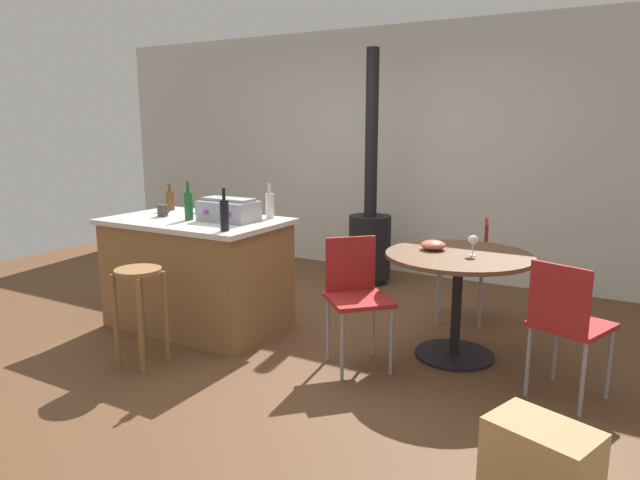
# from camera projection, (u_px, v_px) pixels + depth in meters

# --- Properties ---
(ground_plane) EXTENTS (8.80, 8.80, 0.00)m
(ground_plane) POSITION_uv_depth(u_px,v_px,m) (281.00, 338.00, 4.50)
(ground_plane) COLOR brown
(back_wall) EXTENTS (8.00, 0.10, 2.70)m
(back_wall) POSITION_uv_depth(u_px,v_px,m) (403.00, 152.00, 6.34)
(back_wall) COLOR beige
(back_wall) RESTS_ON ground_plane
(kitchen_island) EXTENTS (1.43, 0.90, 0.90)m
(kitchen_island) POSITION_uv_depth(u_px,v_px,m) (198.00, 273.00, 4.72)
(kitchen_island) COLOR olive
(kitchen_island) RESTS_ON ground_plane
(wooden_stool) EXTENTS (0.31, 0.31, 0.69)m
(wooden_stool) POSITION_uv_depth(u_px,v_px,m) (140.00, 297.00, 3.92)
(wooden_stool) COLOR olive
(wooden_stool) RESTS_ON ground_plane
(dining_table) EXTENTS (1.03, 1.03, 0.76)m
(dining_table) POSITION_uv_depth(u_px,v_px,m) (458.00, 278.00, 4.04)
(dining_table) COLOR black
(dining_table) RESTS_ON ground_plane
(folding_chair_near) EXTENTS (0.51, 0.51, 0.87)m
(folding_chair_near) POSITION_uv_depth(u_px,v_px,m) (567.00, 320.00, 3.39)
(folding_chair_near) COLOR maroon
(folding_chair_near) RESTS_ON ground_plane
(folding_chair_far) EXTENTS (0.49, 0.49, 0.87)m
(folding_chair_far) POSITION_uv_depth(u_px,v_px,m) (470.00, 262.00, 4.81)
(folding_chair_far) COLOR maroon
(folding_chair_far) RESTS_ON ground_plane
(folding_chair_left) EXTENTS (0.57, 0.57, 0.88)m
(folding_chair_left) POSITION_uv_depth(u_px,v_px,m) (356.00, 291.00, 3.93)
(folding_chair_left) COLOR maroon
(folding_chair_left) RESTS_ON ground_plane
(wood_stove) EXTENTS (0.44, 0.45, 2.40)m
(wood_stove) POSITION_uv_depth(u_px,v_px,m) (370.00, 229.00, 5.99)
(wood_stove) COLOR black
(wood_stove) RESTS_ON ground_plane
(toolbox) EXTENTS (0.45, 0.29, 0.18)m
(toolbox) POSITION_uv_depth(u_px,v_px,m) (229.00, 210.00, 4.51)
(toolbox) COLOR gray
(toolbox) RESTS_ON kitchen_island
(bottle_0) EXTENTS (0.06, 0.06, 0.31)m
(bottle_0) POSITION_uv_depth(u_px,v_px,m) (224.00, 215.00, 4.08)
(bottle_0) COLOR black
(bottle_0) RESTS_ON kitchen_island
(bottle_1) EXTENTS (0.07, 0.07, 0.31)m
(bottle_1) POSITION_uv_depth(u_px,v_px,m) (189.00, 205.00, 4.56)
(bottle_1) COLOR #194C23
(bottle_1) RESTS_ON kitchen_island
(bottle_2) EXTENTS (0.07, 0.07, 0.28)m
(bottle_2) POSITION_uv_depth(u_px,v_px,m) (270.00, 205.00, 4.63)
(bottle_2) COLOR #B7B2AD
(bottle_2) RESTS_ON kitchen_island
(bottle_3) EXTENTS (0.07, 0.07, 0.24)m
(bottle_3) POSITION_uv_depth(u_px,v_px,m) (170.00, 200.00, 5.09)
(bottle_3) COLOR #603314
(bottle_3) RESTS_ON kitchen_island
(cup_0) EXTENTS (0.12, 0.09, 0.09)m
(cup_0) POSITION_uv_depth(u_px,v_px,m) (200.00, 207.00, 4.94)
(cup_0) COLOR #4C7099
(cup_0) RESTS_ON kitchen_island
(cup_1) EXTENTS (0.11, 0.07, 0.10)m
(cup_1) POSITION_uv_depth(u_px,v_px,m) (225.00, 208.00, 4.85)
(cup_1) COLOR #4C7099
(cup_1) RESTS_ON kitchen_island
(cup_2) EXTENTS (0.12, 0.09, 0.10)m
(cup_2) POSITION_uv_depth(u_px,v_px,m) (163.00, 210.00, 4.75)
(cup_2) COLOR #383838
(cup_2) RESTS_ON kitchen_island
(wine_glass) EXTENTS (0.07, 0.07, 0.14)m
(wine_glass) POSITION_uv_depth(u_px,v_px,m) (473.00, 240.00, 3.93)
(wine_glass) COLOR silver
(wine_glass) RESTS_ON dining_table
(serving_bowl) EXTENTS (0.18, 0.18, 0.07)m
(serving_bowl) POSITION_uv_depth(u_px,v_px,m) (433.00, 245.00, 4.13)
(serving_bowl) COLOR #DB6651
(serving_bowl) RESTS_ON dining_table
(cardboard_box) EXTENTS (0.52, 0.42, 0.39)m
(cardboard_box) POSITION_uv_depth(u_px,v_px,m) (541.00, 466.00, 2.48)
(cardboard_box) COLOR tan
(cardboard_box) RESTS_ON ground_plane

